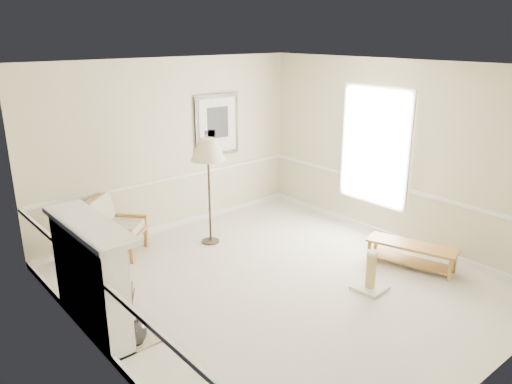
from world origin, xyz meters
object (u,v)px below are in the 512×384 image
Objects in this scene: bench at (411,252)px; scratching_post at (370,278)px; floor_vase at (135,333)px; floor_lamp at (208,152)px; armchair at (112,223)px.

scratching_post is at bearing -177.41° from bench.
floor_vase is 0.46× the size of floor_lamp.
bench is (3.11, -3.24, -0.25)m from armchair.
bench is at bearing -88.03° from armchair.
bench is (1.72, -2.62, -1.27)m from floor_lamp.
armchair is at bearing 133.85° from bench.
armchair reaches higher than scratching_post.
floor_lamp is at bearing 105.15° from scratching_post.
scratching_post is at bearing -74.85° from floor_lamp.
scratching_post is (2.11, -3.28, -0.32)m from armchair.
scratching_post is (2.97, -0.89, 0.03)m from floor_vase.
floor_lamp reaches higher than bench.
scratching_post reaches higher than bench.
bench is at bearing 2.59° from scratching_post.
floor_vase is 3.17m from floor_lamp.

